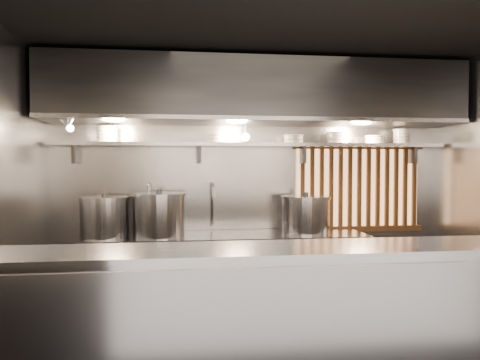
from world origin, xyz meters
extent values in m
plane|color=black|center=(0.00, 0.00, 0.00)|extent=(4.50, 4.50, 0.00)
plane|color=black|center=(0.00, 0.00, 2.80)|extent=(4.50, 4.50, 0.00)
plane|color=gray|center=(0.00, 1.50, 1.40)|extent=(4.50, 0.00, 4.50)
cube|color=#9B9BA0|center=(0.00, -0.95, 0.55)|extent=(4.50, 0.50, 1.10)
cube|color=#939399|center=(0.00, -1.21, 0.55)|extent=(4.50, 0.02, 1.01)
cube|color=#9B9BA0|center=(0.00, -0.95, 1.11)|extent=(4.50, 0.56, 0.03)
cube|color=#9B9BA0|center=(-0.30, 1.13, 0.45)|extent=(3.00, 0.70, 0.90)
cube|color=#9B9BA0|center=(0.00, 1.32, 1.88)|extent=(4.40, 0.34, 0.04)
cube|color=#2D2D30|center=(0.00, 1.10, 2.42)|extent=(4.40, 0.80, 0.65)
cube|color=#9B9BA0|center=(0.00, 0.70, 2.12)|extent=(4.40, 0.03, 0.04)
cube|color=#FAB370|center=(1.30, 1.48, 1.38)|extent=(1.50, 0.02, 0.92)
cube|color=brown|center=(1.30, 1.43, 1.87)|extent=(1.56, 0.06, 0.06)
cube|color=brown|center=(1.30, 1.43, 0.89)|extent=(1.56, 0.06, 0.06)
cube|color=brown|center=(0.61, 1.43, 1.38)|extent=(0.04, 0.04, 0.92)
cube|color=brown|center=(0.72, 1.43, 1.38)|extent=(0.04, 0.04, 0.92)
cube|color=brown|center=(0.84, 1.43, 1.38)|extent=(0.04, 0.04, 0.92)
cube|color=brown|center=(0.95, 1.43, 1.38)|extent=(0.04, 0.04, 0.92)
cube|color=brown|center=(1.07, 1.43, 1.38)|extent=(0.04, 0.04, 0.92)
cube|color=brown|center=(1.18, 1.43, 1.38)|extent=(0.04, 0.04, 0.92)
cube|color=brown|center=(1.30, 1.43, 1.38)|extent=(0.04, 0.04, 0.92)
cube|color=brown|center=(1.42, 1.43, 1.38)|extent=(0.04, 0.04, 0.92)
cube|color=brown|center=(1.53, 1.43, 1.38)|extent=(0.04, 0.04, 0.92)
cube|color=brown|center=(1.65, 1.43, 1.38)|extent=(0.04, 0.04, 0.92)
cube|color=brown|center=(1.76, 1.43, 1.38)|extent=(0.04, 0.04, 0.92)
cube|color=brown|center=(1.88, 1.43, 1.38)|extent=(0.04, 0.04, 0.92)
cube|color=brown|center=(1.99, 1.43, 1.38)|extent=(0.04, 0.04, 0.92)
cylinder|color=silver|center=(-1.15, 1.45, 1.19)|extent=(0.03, 0.03, 0.48)
sphere|color=silver|center=(-1.15, 1.45, 1.43)|extent=(0.04, 0.04, 0.04)
cylinder|color=silver|center=(-1.15, 1.32, 1.43)|extent=(0.03, 0.26, 0.03)
sphere|color=silver|center=(-1.15, 1.19, 1.43)|extent=(0.04, 0.04, 0.04)
cylinder|color=silver|center=(-1.15, 1.19, 1.36)|extent=(0.03, 0.03, 0.14)
cylinder|color=silver|center=(-0.45, 1.45, 1.19)|extent=(0.03, 0.03, 0.48)
sphere|color=silver|center=(-0.45, 1.45, 1.43)|extent=(0.04, 0.04, 0.04)
cylinder|color=silver|center=(-0.45, 1.32, 1.43)|extent=(0.03, 0.26, 0.03)
sphere|color=silver|center=(-0.45, 1.19, 1.43)|extent=(0.04, 0.04, 0.04)
cylinder|color=silver|center=(-0.45, 1.19, 1.36)|extent=(0.03, 0.03, 0.14)
cone|color=#9B9BA0|center=(-1.90, 0.85, 2.07)|extent=(0.25, 0.27, 0.20)
sphere|color=#FFE0B2|center=(-1.87, 0.83, 2.01)|extent=(0.07, 0.07, 0.07)
cylinder|color=#2D2D30|center=(-1.90, 0.95, 2.15)|extent=(0.02, 0.22, 0.02)
cylinder|color=#2D2D30|center=(-0.10, 1.20, 2.04)|extent=(0.01, 0.01, 0.12)
sphere|color=#FFE0B2|center=(-0.10, 1.20, 1.96)|extent=(0.09, 0.09, 0.09)
cylinder|color=#9B9BA0|center=(-1.59, 1.09, 1.10)|extent=(0.50, 0.50, 0.39)
cylinder|color=#9B9BA0|center=(-1.59, 1.09, 1.31)|extent=(0.53, 0.53, 0.03)
cylinder|color=#2D2D30|center=(-1.59, 1.09, 1.34)|extent=(0.06, 0.06, 0.04)
cylinder|color=#9B9BA0|center=(-1.04, 1.09, 1.11)|extent=(0.69, 0.69, 0.43)
cylinder|color=#9B9BA0|center=(-1.04, 1.09, 1.34)|extent=(0.73, 0.73, 0.03)
cylinder|color=#2D2D30|center=(-1.04, 1.09, 1.38)|extent=(0.06, 0.06, 0.04)
cylinder|color=#9B9BA0|center=(0.56, 1.14, 1.09)|extent=(0.53, 0.53, 0.38)
cylinder|color=#9B9BA0|center=(0.56, 1.14, 1.29)|extent=(0.56, 0.56, 0.03)
cylinder|color=#2D2D30|center=(0.56, 1.14, 1.33)|extent=(0.06, 0.06, 0.04)
cylinder|color=silver|center=(-1.59, 1.32, 1.92)|extent=(0.23, 0.23, 0.03)
cylinder|color=silver|center=(-1.59, 1.32, 1.96)|extent=(0.23, 0.23, 0.03)
cylinder|color=silver|center=(-1.59, 1.32, 2.00)|extent=(0.23, 0.23, 0.03)
cylinder|color=silver|center=(-1.59, 1.32, 2.03)|extent=(0.23, 0.23, 0.03)
cylinder|color=silver|center=(-1.59, 1.32, 2.06)|extent=(0.24, 0.24, 0.01)
cylinder|color=silver|center=(-0.42, 1.32, 1.92)|extent=(0.19, 0.19, 0.03)
cylinder|color=silver|center=(-0.42, 1.32, 1.96)|extent=(0.19, 0.19, 0.03)
cylinder|color=silver|center=(-0.42, 1.32, 1.99)|extent=(0.21, 0.21, 0.01)
cylinder|color=silver|center=(0.47, 1.32, 1.92)|extent=(0.22, 0.22, 0.03)
cylinder|color=silver|center=(0.47, 1.32, 1.96)|extent=(0.22, 0.22, 0.03)
cylinder|color=silver|center=(0.47, 1.32, 1.99)|extent=(0.23, 0.23, 0.01)
cylinder|color=silver|center=(0.98, 1.32, 1.92)|extent=(0.22, 0.22, 0.03)
cylinder|color=silver|center=(0.98, 1.32, 1.96)|extent=(0.22, 0.22, 0.03)
cylinder|color=silver|center=(0.98, 1.32, 2.00)|extent=(0.22, 0.22, 0.03)
cylinder|color=silver|center=(0.98, 1.32, 2.02)|extent=(0.23, 0.23, 0.01)
cylinder|color=silver|center=(1.44, 1.32, 1.92)|extent=(0.21, 0.21, 0.03)
cylinder|color=silver|center=(1.44, 1.32, 1.96)|extent=(0.21, 0.21, 0.03)
cylinder|color=silver|center=(1.44, 1.32, 1.99)|extent=(0.23, 0.23, 0.01)
cylinder|color=silver|center=(1.77, 1.32, 1.92)|extent=(0.19, 0.19, 0.03)
cylinder|color=silver|center=(1.77, 1.32, 1.96)|extent=(0.19, 0.19, 0.03)
cylinder|color=silver|center=(1.77, 1.32, 2.00)|extent=(0.19, 0.19, 0.03)
cylinder|color=silver|center=(1.77, 1.32, 2.03)|extent=(0.19, 0.19, 0.03)
cylinder|color=silver|center=(1.77, 1.32, 2.06)|extent=(0.20, 0.20, 0.01)
camera|label=1|loc=(-0.82, -3.89, 1.67)|focal=35.00mm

